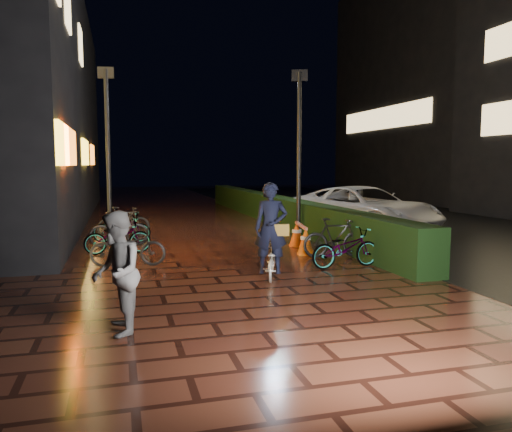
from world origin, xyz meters
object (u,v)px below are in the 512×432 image
object	(u,v)px
cart_assembly	(338,227)
traffic_barrier	(301,237)
bystander_person	(116,273)
van	(364,209)
cyclist	(271,243)

from	to	relation	value
cart_assembly	traffic_barrier	bearing A→B (deg)	-164.49
bystander_person	cart_assembly	size ratio (longest dim) A/B	1.58
traffic_barrier	cart_assembly	xyz separation A→B (m)	(1.17, 0.32, 0.19)
van	cyclist	world-z (taller)	cyclist
bystander_person	cyclist	world-z (taller)	cyclist
van	cyclist	size ratio (longest dim) A/B	2.86
van	cyclist	distance (m)	7.44
van	traffic_barrier	bearing A→B (deg)	-159.34
traffic_barrier	cart_assembly	world-z (taller)	cart_assembly
cyclist	cart_assembly	world-z (taller)	cyclist
van	cart_assembly	world-z (taller)	van
bystander_person	cart_assembly	distance (m)	8.00
traffic_barrier	cyclist	bearing A→B (deg)	-120.54
bystander_person	van	distance (m)	11.19
bystander_person	cyclist	distance (m)	3.77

